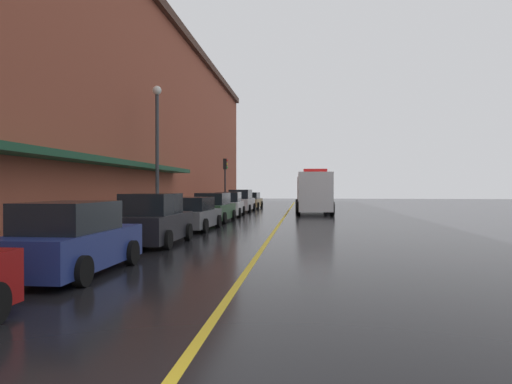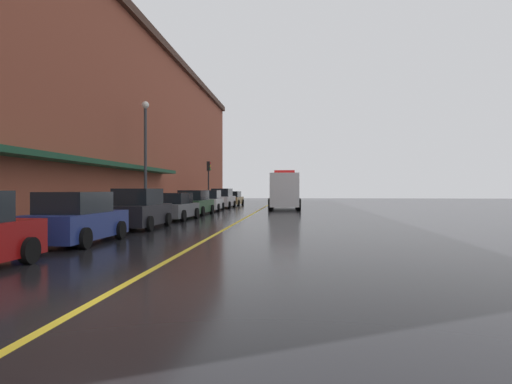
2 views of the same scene
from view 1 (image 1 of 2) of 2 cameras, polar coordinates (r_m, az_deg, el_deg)
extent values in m
plane|color=black|center=(28.24, 3.19, -3.54)|extent=(112.00, 112.00, 0.00)
cube|color=#9E9B93|center=(29.21, -9.07, -3.26)|extent=(2.40, 70.00, 0.15)
cube|color=gold|center=(28.24, 3.19, -3.53)|extent=(0.16, 70.00, 0.01)
cube|color=brown|center=(31.37, -22.98, 9.18)|extent=(12.46, 64.00, 13.49)
cube|color=#472D23|center=(30.59, -11.69, 21.97)|extent=(0.40, 64.00, 0.60)
cube|color=#19472D|center=(20.86, -17.28, 3.51)|extent=(1.20, 22.40, 0.24)
cube|color=navy|center=(11.69, -21.54, -6.49)|extent=(1.75, 4.33, 0.83)
cube|color=black|center=(11.44, -22.06, -2.84)|extent=(1.57, 2.38, 0.68)
cylinder|color=black|center=(13.31, -22.24, -6.81)|extent=(0.22, 0.64, 0.64)
cylinder|color=black|center=(12.58, -15.08, -7.22)|extent=(0.22, 0.64, 0.64)
cylinder|color=black|center=(11.05, -28.91, -8.35)|extent=(0.22, 0.64, 0.64)
cylinder|color=black|center=(10.15, -20.62, -9.11)|extent=(0.22, 0.64, 0.64)
cube|color=black|center=(16.90, -12.44, -4.19)|extent=(1.75, 4.32, 0.90)
cube|color=black|center=(16.65, -12.68, -1.45)|extent=(1.58, 2.37, 0.73)
cylinder|color=black|center=(18.47, -13.74, -4.73)|extent=(0.22, 0.64, 0.64)
cylinder|color=black|center=(17.95, -8.38, -4.87)|extent=(0.22, 0.64, 0.64)
cylinder|color=black|center=(15.99, -17.00, -5.56)|extent=(0.22, 0.64, 0.64)
cylinder|color=black|center=(15.39, -10.87, -5.79)|extent=(0.22, 0.64, 0.64)
cube|color=#595B60|center=(22.30, -7.84, -3.20)|extent=(2.06, 4.43, 0.76)
cube|color=black|center=(22.05, -8.00, -1.44)|extent=(1.79, 2.46, 0.62)
cylinder|color=black|center=(23.88, -9.15, -3.53)|extent=(0.25, 0.65, 0.64)
cylinder|color=black|center=(23.38, -4.66, -3.61)|extent=(0.25, 0.65, 0.64)
cylinder|color=black|center=(21.32, -11.33, -4.02)|extent=(0.25, 0.65, 0.64)
cylinder|color=black|center=(20.76, -6.33, -4.14)|extent=(0.25, 0.65, 0.64)
cube|color=#2D5133|center=(27.42, -5.19, -2.41)|extent=(1.89, 4.70, 0.84)
cube|color=black|center=(27.17, -5.30, -0.83)|extent=(1.66, 2.60, 0.69)
cylinder|color=black|center=(29.05, -6.27, -2.79)|extent=(0.24, 0.65, 0.64)
cylinder|color=black|center=(28.67, -2.81, -2.84)|extent=(0.24, 0.65, 0.64)
cylinder|color=black|center=(26.26, -7.79, -3.15)|extent=(0.24, 0.65, 0.64)
cylinder|color=black|center=(25.85, -3.98, -3.21)|extent=(0.24, 0.65, 0.64)
cube|color=silver|center=(32.84, -3.34, -1.93)|extent=(1.87, 4.58, 0.83)
cube|color=black|center=(32.59, -3.39, -0.61)|extent=(1.63, 2.54, 0.68)
cylinder|color=black|center=(34.36, -4.48, -2.27)|extent=(0.24, 0.65, 0.64)
cylinder|color=black|center=(34.14, -1.58, -2.29)|extent=(0.24, 0.65, 0.64)
cylinder|color=black|center=(31.59, -5.24, -2.52)|extent=(0.24, 0.65, 0.64)
cylinder|color=black|center=(31.36, -2.09, -2.54)|extent=(0.24, 0.65, 0.64)
cube|color=silver|center=(38.96, -1.84, -1.48)|extent=(1.85, 4.79, 0.91)
cube|color=black|center=(38.70, -1.90, -0.26)|extent=(1.64, 2.64, 0.75)
cylinder|color=black|center=(40.57, -2.77, -1.84)|extent=(0.23, 0.64, 0.64)
cylinder|color=black|center=(40.30, -0.26, -1.85)|extent=(0.23, 0.64, 0.64)
cylinder|color=black|center=(37.67, -3.54, -2.02)|extent=(0.23, 0.64, 0.64)
cylinder|color=black|center=(37.38, -0.83, -2.04)|extent=(0.23, 0.64, 0.64)
cube|color=#A5844C|center=(44.76, -0.73, -1.31)|extent=(2.03, 4.49, 0.76)
cube|color=black|center=(44.52, -0.78, -0.44)|extent=(1.77, 2.50, 0.62)
cylinder|color=black|center=(46.27, -1.62, -1.54)|extent=(0.24, 0.65, 0.64)
cylinder|color=black|center=(45.99, 0.69, -1.55)|extent=(0.24, 0.65, 0.64)
cylinder|color=black|center=(43.57, -2.23, -1.67)|extent=(0.24, 0.65, 0.64)
cylinder|color=black|center=(43.27, 0.22, -1.69)|extent=(0.24, 0.65, 0.64)
cube|color=silver|center=(33.57, 7.31, 0.03)|extent=(2.47, 2.63, 2.82)
cube|color=silver|center=(38.33, 6.95, -0.07)|extent=(2.57, 6.29, 2.59)
cube|color=red|center=(33.59, 7.31, 2.64)|extent=(1.70, 0.65, 0.24)
cylinder|color=black|center=(33.78, 9.36, -2.02)|extent=(0.33, 1.01, 1.00)
cylinder|color=black|center=(33.66, 5.23, -2.03)|extent=(0.33, 1.01, 1.00)
cylinder|color=black|center=(37.65, 8.86, -1.76)|extent=(0.33, 1.01, 1.00)
cylinder|color=black|center=(37.55, 5.15, -1.76)|extent=(0.33, 1.01, 1.00)
cylinder|color=black|center=(40.16, 8.58, -1.61)|extent=(0.33, 1.01, 1.00)
cylinder|color=black|center=(40.06, 5.11, -1.61)|extent=(0.33, 1.01, 1.00)
cylinder|color=#4C4C51|center=(17.32, -16.93, -3.91)|extent=(0.07, 0.07, 1.05)
cube|color=black|center=(17.28, -16.94, -1.71)|extent=(0.14, 0.18, 0.28)
cylinder|color=#4C4C51|center=(29.23, -7.32, -2.08)|extent=(0.07, 0.07, 1.05)
cube|color=black|center=(29.21, -7.32, -0.77)|extent=(0.14, 0.18, 0.28)
cylinder|color=#4C4C51|center=(21.72, -12.08, -3.00)|extent=(0.07, 0.07, 1.05)
cube|color=black|center=(21.69, -12.09, -1.24)|extent=(0.14, 0.18, 0.28)
cylinder|color=#4C4C51|center=(38.13, -4.17, -1.46)|extent=(0.07, 0.07, 1.05)
cube|color=black|center=(38.11, -4.17, -0.46)|extent=(0.14, 0.18, 0.28)
cylinder|color=#4C4C51|center=(25.51, -9.32, -2.47)|extent=(0.07, 0.07, 1.05)
cube|color=black|center=(25.48, -9.32, -0.97)|extent=(0.14, 0.18, 0.28)
cylinder|color=#33383D|center=(23.68, -12.08, 3.89)|extent=(0.18, 0.18, 6.50)
sphere|color=white|center=(24.13, -12.10, 12.15)|extent=(0.44, 0.44, 0.44)
cylinder|color=#232326|center=(39.10, -3.83, 0.31)|extent=(0.14, 0.14, 3.40)
cube|color=black|center=(39.15, -3.84, 3.46)|extent=(0.28, 0.36, 0.90)
sphere|color=red|center=(39.14, -3.61, 3.90)|extent=(0.16, 0.16, 0.16)
sphere|color=gold|center=(39.12, -3.60, 3.46)|extent=(0.16, 0.16, 0.16)
sphere|color=green|center=(39.11, -3.60, 3.03)|extent=(0.16, 0.16, 0.16)
camera|label=2|loc=(4.17, 160.43, -3.87)|focal=31.29mm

